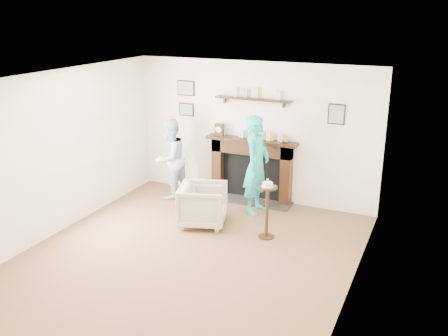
{
  "coord_description": "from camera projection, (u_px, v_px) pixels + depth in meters",
  "views": [
    {
      "loc": [
        3.07,
        -5.63,
        3.37
      ],
      "look_at": [
        0.13,
        0.9,
        1.06
      ],
      "focal_mm": 40.0,
      "sensor_mm": 36.0,
      "label": 1
    }
  ],
  "objects": [
    {
      "name": "man",
      "position": [
        171.0,
        197.0,
        9.31
      ],
      "size": [
        0.64,
        0.78,
        1.48
      ],
      "primitive_type": "imported",
      "rotation": [
        0.0,
        0.0,
        -1.69
      ],
      "color": "#A2B2CB",
      "rests_on": "ground"
    },
    {
      "name": "pedestal_table",
      "position": [
        267.0,
        202.0,
        7.49
      ],
      "size": [
        0.3,
        0.3,
        0.95
      ],
      "color": "black",
      "rests_on": "ground"
    },
    {
      "name": "armchair",
      "position": [
        203.0,
        224.0,
        8.14
      ],
      "size": [
        0.92,
        0.91,
        0.68
      ],
      "primitive_type": "imported",
      "rotation": [
        0.0,
        0.0,
        1.87
      ],
      "color": "#C7B293",
      "rests_on": "ground"
    },
    {
      "name": "room_shell",
      "position": [
        210.0,
        134.0,
        7.22
      ],
      "size": [
        4.54,
        5.02,
        2.52
      ],
      "color": "#F1E3CD",
      "rests_on": "ground"
    },
    {
      "name": "ground",
      "position": [
        190.0,
        255.0,
        7.12
      ],
      "size": [
        5.0,
        5.0,
        0.0
      ],
      "primitive_type": "plane",
      "color": "brown",
      "rests_on": "ground"
    },
    {
      "name": "woman",
      "position": [
        256.0,
        211.0,
        8.65
      ],
      "size": [
        0.43,
        0.63,
        1.69
      ],
      "primitive_type": "imported",
      "rotation": [
        0.0,
        0.0,
        1.53
      ],
      "color": "teal",
      "rests_on": "ground"
    }
  ]
}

